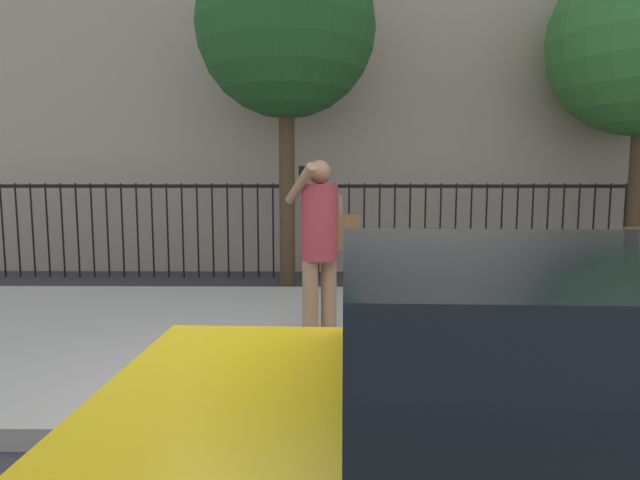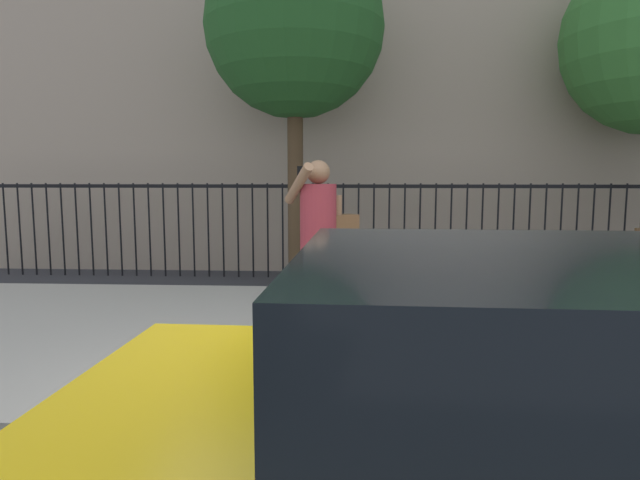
# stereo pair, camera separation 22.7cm
# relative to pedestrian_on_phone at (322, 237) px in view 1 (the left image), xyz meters

# --- Properties ---
(ground_plane) EXTENTS (60.00, 60.00, 0.00)m
(ground_plane) POSITION_rel_pedestrian_on_phone_xyz_m (0.03, -1.88, -1.14)
(ground_plane) COLOR #333338
(sidewalk) EXTENTS (28.00, 4.40, 0.15)m
(sidewalk) POSITION_rel_pedestrian_on_phone_xyz_m (0.03, 0.32, -1.07)
(sidewalk) COLOR #B2ADA3
(sidewalk) RESTS_ON ground
(building_facade) EXTENTS (28.00, 4.00, 9.72)m
(building_facade) POSITION_rel_pedestrian_on_phone_xyz_m (0.03, 6.62, 3.72)
(building_facade) COLOR tan
(building_facade) RESTS_ON ground
(iron_fence) EXTENTS (12.03, 0.04, 1.60)m
(iron_fence) POSITION_rel_pedestrian_on_phone_xyz_m (0.03, 4.02, -0.12)
(iron_fence) COLOR black
(iron_fence) RESTS_ON ground
(pedestrian_on_phone) EXTENTS (0.72, 0.60, 1.71)m
(pedestrian_on_phone) POSITION_rel_pedestrian_on_phone_xyz_m (0.00, 0.00, 0.00)
(pedestrian_on_phone) COLOR #936B4C
(pedestrian_on_phone) RESTS_ON sidewalk
(street_tree_far) EXTENTS (2.68, 2.68, 5.26)m
(street_tree_far) POSITION_rel_pedestrian_on_phone_xyz_m (-0.57, 3.30, 2.76)
(street_tree_far) COLOR #4C3823
(street_tree_far) RESTS_ON ground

